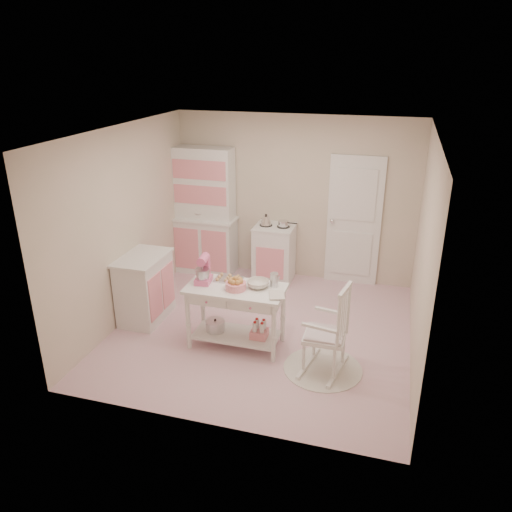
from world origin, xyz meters
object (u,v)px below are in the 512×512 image
(hutch, at_px, (204,211))
(base_cabinet, at_px, (145,288))
(stove, at_px, (274,253))
(rocking_chair, at_px, (325,328))
(stand_mixer, at_px, (203,270))
(work_table, at_px, (236,316))
(bread_basket, at_px, (236,286))

(hutch, height_order, base_cabinet, hutch)
(stove, height_order, base_cabinet, same)
(rocking_chair, relative_size, stand_mixer, 3.24)
(work_table, height_order, stand_mixer, stand_mixer)
(stove, relative_size, stand_mixer, 2.71)
(rocking_chair, bearing_deg, stove, 127.77)
(stand_mixer, bearing_deg, hutch, 105.61)
(stand_mixer, bearing_deg, rocking_chair, -14.88)
(hutch, relative_size, stove, 2.26)
(work_table, bearing_deg, base_cabinet, 167.47)
(work_table, xyz_separation_m, bread_basket, (0.02, -0.05, 0.45))
(work_table, relative_size, bread_basket, 4.80)
(stove, bearing_deg, bread_basket, -88.72)
(hutch, xyz_separation_m, work_table, (1.23, -2.08, -0.64))
(base_cabinet, bearing_deg, hutch, 84.06)
(hutch, relative_size, rocking_chair, 1.89)
(hutch, bearing_deg, stand_mixer, -68.66)
(hutch, relative_size, base_cabinet, 2.26)
(rocking_chair, relative_size, bread_basket, 4.40)
(work_table, distance_m, stand_mixer, 0.71)
(work_table, bearing_deg, stand_mixer, 177.27)
(hutch, distance_m, stand_mixer, 2.22)
(work_table, bearing_deg, stove, 90.75)
(hutch, xyz_separation_m, rocking_chair, (2.36, -2.32, -0.49))
(hutch, height_order, rocking_chair, hutch)
(base_cabinet, distance_m, bread_basket, 1.53)
(hutch, distance_m, stove, 1.33)
(rocking_chair, distance_m, bread_basket, 1.17)
(rocking_chair, distance_m, stand_mixer, 1.63)
(base_cabinet, height_order, bread_basket, base_cabinet)
(base_cabinet, height_order, work_table, base_cabinet)
(hutch, relative_size, stand_mixer, 6.12)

